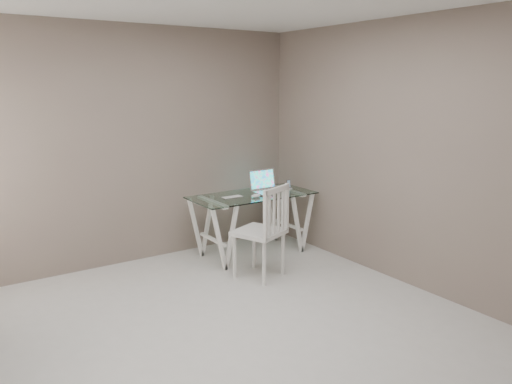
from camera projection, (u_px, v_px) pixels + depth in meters
room at (236, 128)px, 3.77m from camera, size 4.50×4.52×2.71m
desk at (252, 224)px, 6.06m from camera, size 1.50×0.70×0.75m
chair at (266, 228)px, 5.26m from camera, size 0.61×0.61×1.02m
laptop at (266, 186)px, 6.14m from camera, size 0.38×0.32×0.26m
keyboard at (232, 197)px, 5.84m from camera, size 0.25×0.11×0.01m
mouse at (256, 196)px, 5.84m from camera, size 0.12×0.07×0.04m
phone_dock at (289, 186)px, 6.31m from camera, size 0.06×0.06×0.11m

